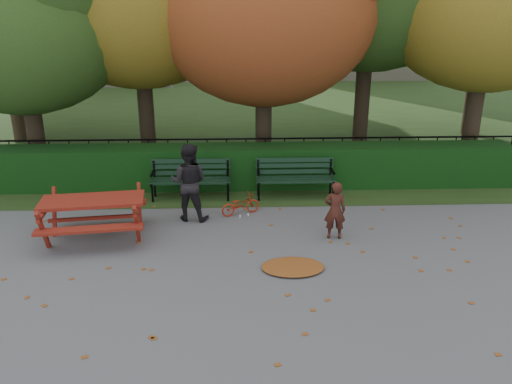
{
  "coord_description": "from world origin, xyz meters",
  "views": [
    {
      "loc": [
        -0.23,
        -7.22,
        3.99
      ],
      "look_at": [
        0.1,
        1.2,
        1.0
      ],
      "focal_mm": 35.0,
      "sensor_mm": 36.0,
      "label": 1
    }
  ],
  "objects_px": {
    "bench_right": "(295,175)",
    "bench_left": "(191,176)",
    "bicycle": "(240,204)",
    "child": "(335,210)",
    "picnic_table": "(93,208)",
    "adult": "(189,182)"
  },
  "relations": [
    {
      "from": "bench_right",
      "to": "bench_left",
      "type": "bearing_deg",
      "value": 180.0
    },
    {
      "from": "bicycle",
      "to": "child",
      "type": "bearing_deg",
      "value": -149.08
    },
    {
      "from": "picnic_table",
      "to": "child",
      "type": "distance_m",
      "value": 4.5
    },
    {
      "from": "picnic_table",
      "to": "bicycle",
      "type": "xyz_separation_m",
      "value": [
        2.75,
        1.1,
        -0.39
      ]
    },
    {
      "from": "bench_right",
      "to": "bicycle",
      "type": "distance_m",
      "value": 1.7
    },
    {
      "from": "bench_left",
      "to": "bicycle",
      "type": "relative_size",
      "value": 2.1
    },
    {
      "from": "bench_left",
      "to": "child",
      "type": "height_order",
      "value": "child"
    },
    {
      "from": "bench_left",
      "to": "picnic_table",
      "type": "height_order",
      "value": "bench_left"
    },
    {
      "from": "bench_left",
      "to": "adult",
      "type": "relative_size",
      "value": 1.12
    },
    {
      "from": "child",
      "to": "bicycle",
      "type": "height_order",
      "value": "child"
    },
    {
      "from": "adult",
      "to": "bicycle",
      "type": "xyz_separation_m",
      "value": [
        1.04,
        0.21,
        -0.58
      ]
    },
    {
      "from": "bench_right",
      "to": "picnic_table",
      "type": "xyz_separation_m",
      "value": [
        -4.02,
        -2.19,
        0.1
      ]
    },
    {
      "from": "child",
      "to": "adult",
      "type": "xyz_separation_m",
      "value": [
        -2.8,
        1.05,
        0.24
      ]
    },
    {
      "from": "bench_right",
      "to": "adult",
      "type": "height_order",
      "value": "adult"
    },
    {
      "from": "picnic_table",
      "to": "bench_left",
      "type": "bearing_deg",
      "value": 46.34
    },
    {
      "from": "bench_right",
      "to": "picnic_table",
      "type": "distance_m",
      "value": 4.58
    },
    {
      "from": "bicycle",
      "to": "bench_left",
      "type": "bearing_deg",
      "value": 22.33
    },
    {
      "from": "bench_left",
      "to": "child",
      "type": "distance_m",
      "value": 3.71
    },
    {
      "from": "bench_right",
      "to": "child",
      "type": "height_order",
      "value": "child"
    },
    {
      "from": "bench_left",
      "to": "adult",
      "type": "bearing_deg",
      "value": -86.28
    },
    {
      "from": "adult",
      "to": "bicycle",
      "type": "relative_size",
      "value": 1.87
    },
    {
      "from": "adult",
      "to": "bicycle",
      "type": "bearing_deg",
      "value": -158.07
    }
  ]
}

